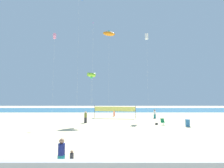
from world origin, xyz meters
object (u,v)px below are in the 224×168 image
Objects in this scene: toddler_figure at (72,158)px; kite_pink_tube at (55,37)px; beachgoer_white_shirt at (155,114)px; kite_white_box at (147,37)px; beachgoer_olive_shirt at (86,116)px; kite_orange_inflatable at (110,34)px; volleyball_net at (115,109)px; beachgoer_coral_shirt at (115,112)px; kite_lime_tube at (92,75)px; mother_figure at (62,152)px; folding_beach_chair at (164,122)px; kite_magenta_diamond at (94,31)px; beach_handbag at (157,124)px; trash_barrel at (189,123)px.

kite_pink_tube is at bearing 114.63° from toddler_figure.
beachgoer_white_shirt is 17.45m from kite_white_box.
beachgoer_olive_shirt is (-1.90, 15.69, 0.46)m from toddler_figure.
kite_orange_inflatable is at bearing 170.56° from beachgoer_white_shirt.
volleyball_net is 20.07m from kite_pink_tube.
kite_lime_tube reaches higher than beachgoer_coral_shirt.
mother_figure is 29.95m from kite_pink_tube.
mother_figure is 23.88m from beachgoer_white_shirt.
kite_pink_tube is at bearing -160.80° from folding_beach_chair.
kite_magenta_diamond reaches higher than beachgoer_white_shirt.
beach_handbag is 12.39m from kite_lime_tube.
kite_pink_tube is (-18.69, 9.37, 16.84)m from beach_handbag.
toddler_figure is at bearing -85.62° from kite_magenta_diamond.
toddler_figure is (0.53, 0.14, -0.36)m from mother_figure.
kite_orange_inflatable is (-10.87, 9.22, 16.45)m from trash_barrel.
toddler_figure is 24.56m from beachgoer_coral_shirt.
folding_beach_chair is 0.11× the size of volleyball_net.
beachgoer_white_shirt is at bearing 103.77° from trash_barrel.
kite_pink_tube is (-19.58, 9.40, 16.51)m from folding_beach_chair.
volleyball_net reaches higher than beachgoer_coral_shirt.
kite_white_box is at bearing 16.18° from kite_magenta_diamond.
trash_barrel is at bearing 122.45° from beachgoer_olive_shirt.
folding_beach_chair is 0.95m from beach_handbag.
beachgoer_olive_shirt is 1.89× the size of trash_barrel.
trash_barrel is at bearing 46.33° from toddler_figure.
kite_pink_tube is (-10.06, 23.24, 16.48)m from toddler_figure.
beachgoer_olive_shirt is at bearing -161.52° from beachgoer_white_shirt.
kite_white_box is at bearing 49.89° from mother_figure.
kite_lime_tube is at bearing 150.16° from beachgoer_olive_shirt.
kite_magenta_diamond is at bearing -137.04° from beachgoer_olive_shirt.
mother_figure reaches higher than trash_barrel.
mother_figure is 1.69× the size of trash_barrel.
mother_figure is 0.20× the size of kite_lime_tube.
volleyball_net is 1.01× the size of kite_lime_tube.
trash_barrel is (12.47, 12.52, -0.02)m from toddler_figure.
beach_handbag is at bearing 39.38° from mother_figure.
trash_barrel is (14.37, -3.18, -0.49)m from beachgoer_olive_shirt.
mother_figure is 16.76m from beach_handbag.
kite_lime_tube is 0.43× the size of kite_white_box.
beachgoer_white_shirt is 20.67m from kite_magenta_diamond.
kite_magenta_diamond reaches higher than toddler_figure.
kite_magenta_diamond is at bearing 75.54° from mother_figure.
beachgoer_white_shirt is 1.77× the size of trash_barrel.
kite_white_box reaches higher than trash_barrel.
mother_figure is at bearing -95.56° from kite_orange_inflatable.
beachgoer_coral_shirt reaches higher than beach_handbag.
toddler_figure is at bearing 75.68° from beachgoer_coral_shirt.
kite_orange_inflatable is (-8.77, 0.63, 16.03)m from beachgoer_white_shirt.
trash_barrel is 15.67m from kite_lime_tube.
kite_lime_tube is (-13.58, 3.39, 7.05)m from trash_barrel.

